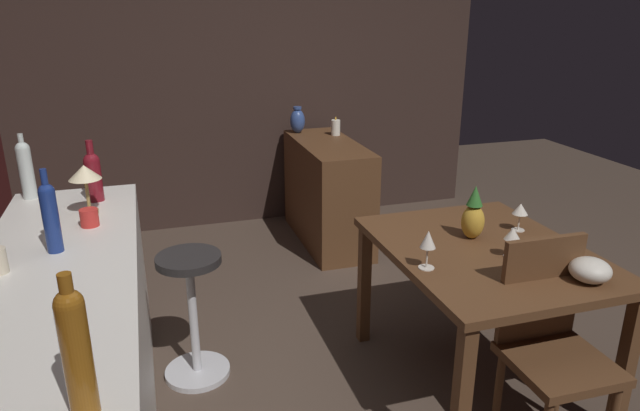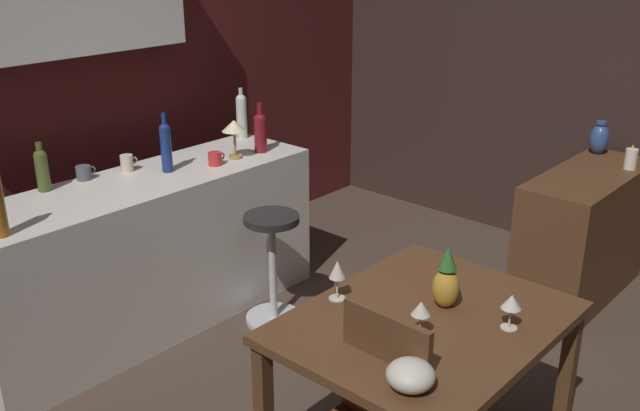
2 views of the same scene
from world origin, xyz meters
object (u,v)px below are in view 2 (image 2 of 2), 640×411
object	(u,v)px
dining_table	(425,338)
wine_glass_right	(337,271)
wine_bottle_ruby	(260,130)
pineapple_centerpiece	(446,281)
wine_bottle_clear	(242,114)
cup_slate	(84,173)
vase_ceramic_blue	(599,138)
pillar_candle_tall	(631,159)
cup_red	(215,159)
cup_cream	(127,163)
counter_lamp	(234,129)
wine_glass_center	(511,303)
fruit_bowl	(411,375)
wine_bottle_cobalt	(166,145)
wine_glass_left	(421,310)
sideboard_cabinet	(583,235)
bar_stool	(273,266)
wine_bottle_olive	(42,168)

from	to	relation	value
dining_table	wine_glass_right	world-z (taller)	wine_glass_right
wine_bottle_ruby	dining_table	bearing A→B (deg)	-114.20
pineapple_centerpiece	dining_table	bearing A→B (deg)	179.12
wine_bottle_clear	cup_slate	size ratio (longest dim) A/B	2.87
vase_ceramic_blue	pillar_candle_tall	bearing A→B (deg)	-123.63
pineapple_centerpiece	cup_red	distance (m)	1.80
cup_red	cup_cream	bearing A→B (deg)	144.39
counter_lamp	wine_glass_center	bearing A→B (deg)	-102.11
fruit_bowl	cup_red	xyz separation A→B (m)	(0.85, 1.99, 0.15)
cup_slate	counter_lamp	world-z (taller)	counter_lamp
cup_cream	wine_bottle_cobalt	bearing A→B (deg)	-50.27
wine_bottle_cobalt	cup_red	xyz separation A→B (m)	(0.26, -0.11, -0.12)
wine_glass_center	vase_ceramic_blue	xyz separation A→B (m)	(2.26, 0.56, 0.07)
wine_glass_left	pillar_candle_tall	size ratio (longest dim) A/B	0.95
sideboard_cabinet	wine_bottle_clear	distance (m)	2.31
wine_bottle_clear	vase_ceramic_blue	xyz separation A→B (m)	(1.48, -1.81, -0.14)
bar_stool	wine_glass_left	size ratio (longest dim) A/B	4.74
wine_glass_center	cup_cream	world-z (taller)	cup_cream
sideboard_cabinet	wine_bottle_clear	size ratio (longest dim) A/B	3.30
bar_stool	pillar_candle_tall	distance (m)	2.28
wine_glass_left	vase_ceramic_blue	world-z (taller)	vase_ceramic_blue
dining_table	cup_red	distance (m)	1.84
wine_bottle_clear	cup_slate	distance (m)	1.16
wine_bottle_olive	vase_ceramic_blue	xyz separation A→B (m)	(2.87, -1.83, -0.10)
sideboard_cabinet	wine_bottle_cobalt	world-z (taller)	wine_bottle_cobalt
counter_lamp	vase_ceramic_blue	bearing A→B (deg)	-39.68
fruit_bowl	counter_lamp	world-z (taller)	counter_lamp
cup_cream	pillar_candle_tall	size ratio (longest dim) A/B	0.70
bar_stool	wine_bottle_clear	world-z (taller)	wine_bottle_clear
wine_bottle_clear	cup_red	size ratio (longest dim) A/B	2.91
wine_glass_center	cup_red	distance (m)	2.07
wine_bottle_cobalt	vase_ceramic_blue	world-z (taller)	wine_bottle_cobalt
wine_bottle_cobalt	cup_cream	distance (m)	0.26
wine_glass_left	wine_bottle_olive	world-z (taller)	wine_bottle_olive
sideboard_cabinet	cup_slate	bearing A→B (deg)	138.41
wine_glass_left	cup_slate	world-z (taller)	cup_slate
pineapple_centerpiece	pillar_candle_tall	bearing A→B (deg)	0.12
wine_bottle_olive	cup_cream	bearing A→B (deg)	-5.98
cup_cream	pillar_candle_tall	bearing A→B (deg)	-43.00
vase_ceramic_blue	wine_bottle_ruby	bearing A→B (deg)	137.45
bar_stool	wine_glass_center	world-z (taller)	wine_glass_center
pillar_candle_tall	wine_bottle_cobalt	bearing A→B (deg)	137.61
wine_bottle_clear	pillar_candle_tall	world-z (taller)	wine_bottle_clear
wine_bottle_olive	cup_slate	distance (m)	0.25
fruit_bowl	wine_bottle_ruby	xyz separation A→B (m)	(1.22, 1.98, 0.25)
cup_cream	counter_lamp	size ratio (longest dim) A/B	0.45
bar_stool	wine_glass_right	bearing A→B (deg)	-120.62
cup_cream	counter_lamp	world-z (taller)	counter_lamp
wine_glass_left	sideboard_cabinet	bearing A→B (deg)	5.23
wine_bottle_cobalt	counter_lamp	world-z (taller)	wine_bottle_cobalt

